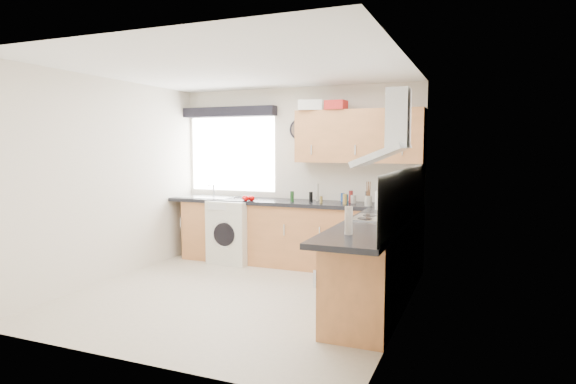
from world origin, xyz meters
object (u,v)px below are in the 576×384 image
at_px(oven, 378,264).
at_px(washing_machine, 235,231).
at_px(extractor_hood, 390,136).
at_px(upper_cabinets, 359,136).

bearing_deg(oven, washing_machine, 154.50).
xyz_separation_m(extractor_hood, washing_machine, (-2.41, 1.10, -1.32)).
distance_m(extractor_hood, upper_cabinets, 1.48).
bearing_deg(washing_machine, extractor_hood, -20.31).
xyz_separation_m(extractor_hood, upper_cabinets, (-0.65, 1.33, 0.03)).
relative_size(oven, upper_cabinets, 0.50).
height_order(upper_cabinets, washing_machine, upper_cabinets).
xyz_separation_m(oven, upper_cabinets, (-0.55, 1.32, 1.38)).
distance_m(oven, upper_cabinets, 1.99).
bearing_deg(oven, upper_cabinets, 112.54).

